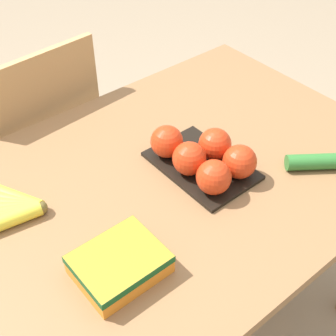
% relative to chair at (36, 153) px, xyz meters
% --- Properties ---
extents(ground_plane, '(12.00, 12.00, 0.00)m').
position_rel_chair_xyz_m(ground_plane, '(0.10, -0.59, -0.48)').
color(ground_plane, gray).
extents(dining_table, '(1.20, 0.81, 0.72)m').
position_rel_chair_xyz_m(dining_table, '(0.10, -0.59, 0.14)').
color(dining_table, olive).
rests_on(dining_table, ground_plane).
extents(chair, '(0.45, 0.43, 0.89)m').
position_rel_chair_xyz_m(chair, '(0.00, 0.00, 0.00)').
color(chair, tan).
rests_on(chair, ground_plane).
extents(banana_bunch, '(0.16, 0.15, 0.03)m').
position_rel_chair_xyz_m(banana_bunch, '(-0.25, -0.46, 0.27)').
color(banana_bunch, brown).
rests_on(banana_bunch, dining_table).
extents(tomato_pack, '(0.18, 0.27, 0.09)m').
position_rel_chair_xyz_m(tomato_pack, '(0.18, -0.63, 0.29)').
color(tomato_pack, black).
rests_on(tomato_pack, dining_table).
extents(carrot_bag, '(0.17, 0.14, 0.05)m').
position_rel_chair_xyz_m(carrot_bag, '(-0.15, -0.74, 0.28)').
color(carrot_bag, orange).
rests_on(carrot_bag, dining_table).
extents(cucumber_near, '(0.18, 0.15, 0.04)m').
position_rel_chair_xyz_m(cucumber_near, '(0.43, -0.81, 0.27)').
color(cucumber_near, '#2D702D').
rests_on(cucumber_near, dining_table).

